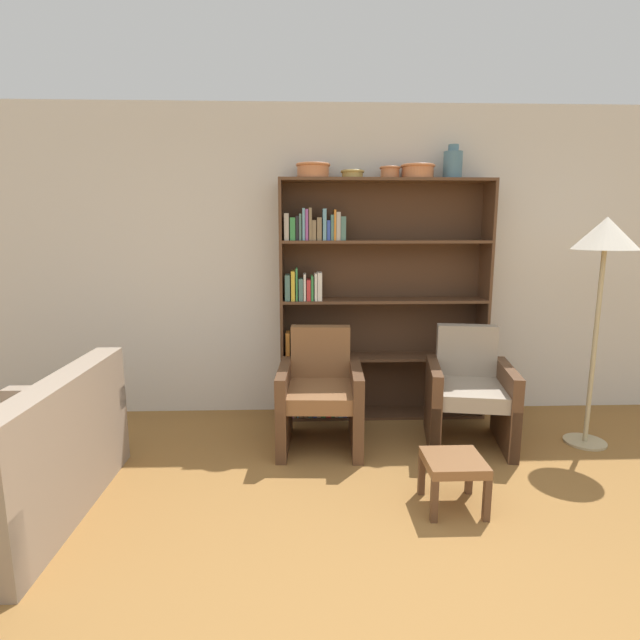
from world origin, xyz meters
TOP-DOWN VIEW (x-y plane):
  - wall_back at (0.00, 2.84)m, footprint 12.00×0.06m
  - bookshelf at (0.12, 2.68)m, footprint 1.82×0.30m
  - bowl_stoneware at (-0.33, 2.65)m, footprint 0.29×0.29m
  - bowl_sage at (-0.00, 2.65)m, footprint 0.20×0.20m
  - bowl_brass at (0.32, 2.65)m, footprint 0.18×0.18m
  - bowl_copper at (0.55, 2.65)m, footprint 0.29×0.29m
  - vase_tall at (0.85, 2.65)m, footprint 0.16×0.16m
  - couch at (-2.10, 1.12)m, footprint 0.84×1.50m
  - armchair_leather at (-0.29, 2.06)m, footprint 0.67×0.71m
  - armchair_cushioned at (0.89, 2.06)m, footprint 0.75×0.78m
  - floor_lamp at (1.82, 1.98)m, footprint 0.47×0.47m
  - footstool at (0.48, 1.10)m, footprint 0.35×0.35m

SIDE VIEW (x-z plane):
  - footstool at x=0.48m, z-range 0.10..0.42m
  - couch at x=-2.10m, z-range -0.13..0.72m
  - armchair_leather at x=-0.29m, z-range -0.05..0.86m
  - armchair_cushioned at x=0.89m, z-range -0.05..0.86m
  - bookshelf at x=0.12m, z-range -0.04..2.07m
  - wall_back at x=0.00m, z-range 0.00..2.75m
  - floor_lamp at x=1.82m, z-range 0.68..2.46m
  - bowl_sage at x=0.00m, z-range 2.11..2.18m
  - bowl_brass at x=0.32m, z-range 2.11..2.21m
  - bowl_copper at x=0.55m, z-range 2.11..2.23m
  - bowl_stoneware at x=-0.33m, z-range 2.11..2.23m
  - vase_tall at x=0.85m, z-range 2.08..2.36m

